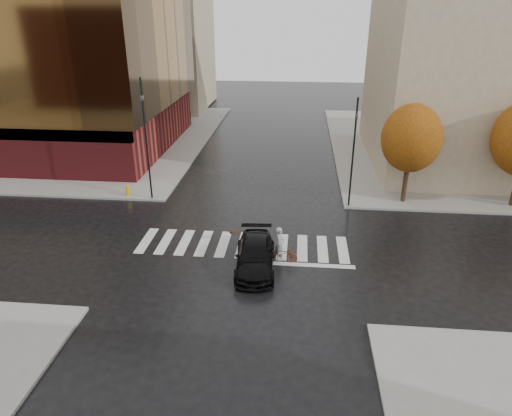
% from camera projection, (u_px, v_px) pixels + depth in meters
% --- Properties ---
extents(ground, '(120.00, 120.00, 0.00)m').
position_uv_depth(ground, '(242.00, 249.00, 24.90)').
color(ground, black).
rests_on(ground, ground).
extents(sidewalk_nw, '(30.00, 30.00, 0.15)m').
position_uv_depth(sidewalk_nw, '(61.00, 137.00, 45.80)').
color(sidewalk_nw, gray).
rests_on(sidewalk_nw, ground).
extents(sidewalk_ne, '(30.00, 30.00, 0.15)m').
position_uv_depth(sidewalk_ne, '(495.00, 149.00, 42.11)').
color(sidewalk_ne, gray).
rests_on(sidewalk_ne, ground).
extents(crosswalk, '(12.00, 3.00, 0.01)m').
position_uv_depth(crosswalk, '(243.00, 245.00, 25.35)').
color(crosswalk, silver).
rests_on(crosswalk, ground).
extents(office_glass, '(27.00, 19.00, 16.00)m').
position_uv_depth(office_glass, '(17.00, 54.00, 39.81)').
color(office_glass, maroon).
rests_on(office_glass, sidewalk_nw).
extents(building_ne_tan, '(16.00, 16.00, 18.00)m').
position_uv_depth(building_ne_tan, '(486.00, 48.00, 35.12)').
color(building_ne_tan, tan).
rests_on(building_ne_tan, sidewalk_ne).
extents(building_nw_far, '(14.00, 12.00, 20.00)m').
position_uv_depth(building_nw_far, '(149.00, 23.00, 55.80)').
color(building_nw_far, tan).
rests_on(building_nw_far, sidewalk_nw).
extents(tree_ne_a, '(3.80, 3.80, 6.50)m').
position_uv_depth(tree_ne_a, '(411.00, 139.00, 28.93)').
color(tree_ne_a, '#301E15').
rests_on(tree_ne_a, sidewalk_ne).
extents(sedan, '(2.26, 4.90, 1.39)m').
position_uv_depth(sedan, '(255.00, 256.00, 22.90)').
color(sedan, black).
rests_on(sedan, ground).
extents(cyclist, '(1.77, 0.90, 1.93)m').
position_uv_depth(cyclist, '(281.00, 250.00, 23.53)').
color(cyclist, maroon).
rests_on(cyclist, ground).
extents(traffic_light_nw, '(0.25, 0.23, 8.02)m').
position_uv_depth(traffic_light_nw, '(145.00, 131.00, 29.28)').
color(traffic_light_nw, black).
rests_on(traffic_light_nw, sidewalk_nw).
extents(traffic_light_ne, '(0.20, 0.22, 7.04)m').
position_uv_depth(traffic_light_ne, '(354.00, 147.00, 28.39)').
color(traffic_light_ne, black).
rests_on(traffic_light_ne, sidewalk_ne).
extents(fire_hydrant, '(0.28, 0.28, 0.80)m').
position_uv_depth(fire_hydrant, '(128.00, 190.00, 31.34)').
color(fire_hydrant, gold).
rests_on(fire_hydrant, sidewalk_nw).
extents(manhole, '(0.69, 0.69, 0.01)m').
position_uv_depth(manhole, '(234.00, 232.00, 26.78)').
color(manhole, '#3F2716').
rests_on(manhole, ground).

